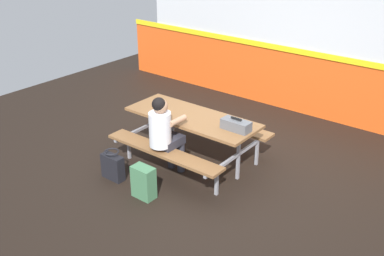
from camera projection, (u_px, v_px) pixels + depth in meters
ground_plane at (205, 167)px, 6.71m from camera, size 10.00×10.00×0.02m
accent_backdrop at (299, 45)px, 8.13m from camera, size 8.00×0.14×2.60m
picnic_table_main at (192, 126)px, 6.60m from camera, size 1.98×1.56×0.74m
student_nearer at (164, 130)px, 6.18m from camera, size 0.36×0.53×1.21m
toolbox_grey at (236, 125)px, 6.09m from camera, size 0.40×0.18×0.18m
backpack_dark at (144, 182)px, 5.90m from camera, size 0.30×0.22×0.44m
tote_bag_bright at (113, 166)px, 6.33m from camera, size 0.34×0.21×0.43m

